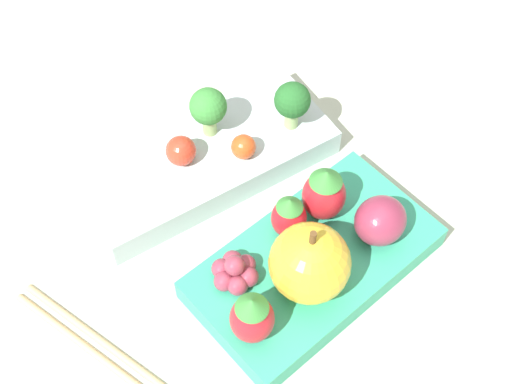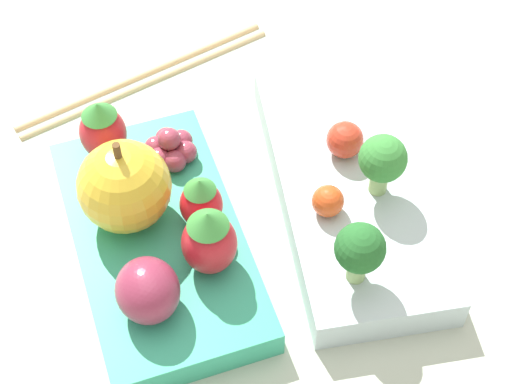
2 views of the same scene
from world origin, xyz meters
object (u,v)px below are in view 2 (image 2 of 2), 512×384
(grape_cluster, at_px, (170,148))
(cherry_tomato_0, at_px, (345,140))
(chopsticks_pair, at_px, (145,77))
(broccoli_floret_1, at_px, (360,250))
(strawberry_1, at_px, (102,130))
(cherry_tomato_1, at_px, (328,201))
(plum, at_px, (148,290))
(apple, at_px, (124,186))
(strawberry_0, at_px, (209,240))
(bento_box_savoury, at_px, (351,191))
(bento_box_fruit, at_px, (157,238))
(broccoli_floret_0, at_px, (383,160))
(strawberry_2, at_px, (199,196))

(grape_cluster, bearing_deg, cherry_tomato_0, 71.84)
(chopsticks_pair, bearing_deg, broccoli_floret_1, 18.18)
(strawberry_1, bearing_deg, cherry_tomato_0, 70.12)
(cherry_tomato_0, height_order, cherry_tomato_1, cherry_tomato_0)
(plum, height_order, grape_cluster, plum)
(broccoli_floret_1, bearing_deg, apple, -128.05)
(broccoli_floret_1, distance_m, strawberry_0, 0.09)
(bento_box_savoury, xyz_separation_m, chopsticks_pair, (-0.16, -0.10, -0.01))
(cherry_tomato_0, bearing_deg, bento_box_savoury, -7.33)
(bento_box_fruit, relative_size, strawberry_0, 3.62)
(broccoli_floret_0, relative_size, chopsticks_pair, 0.23)
(broccoli_floret_0, relative_size, strawberry_1, 0.99)
(bento_box_fruit, xyz_separation_m, cherry_tomato_0, (-0.02, 0.14, 0.03))
(cherry_tomato_1, bearing_deg, bento_box_fruit, -103.18)
(plum, bearing_deg, cherry_tomato_0, 114.82)
(strawberry_2, bearing_deg, apple, -109.51)
(bento_box_fruit, bearing_deg, strawberry_1, -168.05)
(broccoli_floret_0, distance_m, strawberry_1, 0.19)
(strawberry_0, relative_size, strawberry_1, 1.08)
(broccoli_floret_1, relative_size, strawberry_2, 1.11)
(apple, distance_m, grape_cluster, 0.06)
(cherry_tomato_1, bearing_deg, strawberry_1, -128.35)
(plum, bearing_deg, cherry_tomato_1, 103.09)
(cherry_tomato_0, bearing_deg, strawberry_2, -81.31)
(bento_box_fruit, xyz_separation_m, apple, (-0.02, -0.01, 0.04))
(strawberry_1, xyz_separation_m, grape_cluster, (0.02, 0.04, -0.01))
(apple, relative_size, plum, 1.68)
(bento_box_savoury, xyz_separation_m, plum, (0.05, -0.15, 0.03))
(bento_box_savoury, height_order, strawberry_1, strawberry_1)
(apple, distance_m, plum, 0.07)
(broccoli_floret_1, bearing_deg, broccoli_floret_0, 145.05)
(broccoli_floret_1, bearing_deg, plum, -100.37)
(broccoli_floret_1, distance_m, strawberry_1, 0.19)
(bento_box_fruit, height_order, broccoli_floret_0, broccoli_floret_0)
(strawberry_1, bearing_deg, bento_box_fruit, 11.95)
(cherry_tomato_0, xyz_separation_m, strawberry_1, (-0.05, -0.15, 0.01))
(plum, xyz_separation_m, chopsticks_pair, (-0.21, 0.05, -0.04))
(cherry_tomato_0, bearing_deg, broccoli_floret_0, 13.27)
(grape_cluster, height_order, chopsticks_pair, grape_cluster)
(strawberry_2, height_order, chopsticks_pair, strawberry_2)
(grape_cluster, bearing_deg, plum, -21.69)
(strawberry_0, xyz_separation_m, plum, (0.02, -0.04, -0.01))
(bento_box_fruit, distance_m, grape_cluster, 0.06)
(cherry_tomato_0, distance_m, cherry_tomato_1, 0.05)
(grape_cluster, bearing_deg, broccoli_floret_1, 31.60)
(broccoli_floret_0, bearing_deg, strawberry_0, -82.07)
(bento_box_savoury, xyz_separation_m, cherry_tomato_1, (0.02, -0.03, 0.02))
(plum, bearing_deg, strawberry_0, 112.33)
(strawberry_0, bearing_deg, strawberry_2, 173.27)
(broccoli_floret_1, bearing_deg, cherry_tomato_1, 177.74)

